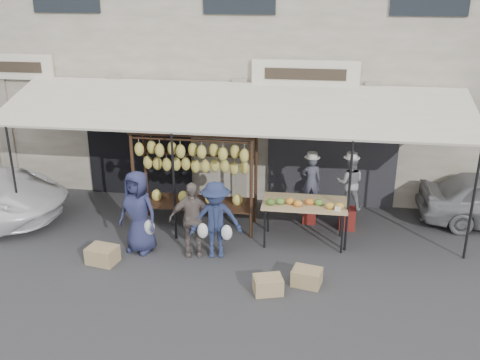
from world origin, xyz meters
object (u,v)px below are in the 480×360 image
object	(u,v)px
crate_near_a	(268,285)
customer_right	(216,220)
customer_mid	(192,219)
vendor_right	(350,183)
crate_far	(103,255)
vendor_left	(311,181)
produce_table	(305,204)
customer_left	(138,212)
crate_near_b	(307,277)
banana_rack	(195,159)

from	to	relation	value
crate_near_a	customer_right	bearing A→B (deg)	134.49
customer_mid	vendor_right	bearing A→B (deg)	11.74
crate_near_a	crate_far	xyz separation A→B (m)	(-3.26, 0.58, 0.02)
vendor_left	produce_table	bearing A→B (deg)	77.17
vendor_left	customer_left	xyz separation A→B (m)	(-3.32, -1.82, -0.15)
crate_near_b	crate_far	size ratio (longest dim) A/B	0.92
banana_rack	crate_near_a	bearing A→B (deg)	-52.75
produce_table	vendor_right	size ratio (longest dim) A/B	1.43
crate_far	banana_rack	bearing A→B (deg)	51.53
customer_mid	customer_right	xyz separation A→B (m)	(0.48, -0.01, 0.02)
vendor_left	vendor_right	world-z (taller)	vendor_right
produce_table	vendor_right	bearing A→B (deg)	42.48
vendor_left	vendor_right	size ratio (longest dim) A/B	0.98
vendor_right	crate_near_b	xyz separation A→B (m)	(-0.80, -2.44, -0.92)
vendor_right	customer_mid	world-z (taller)	vendor_right
vendor_left	crate_near_b	xyz separation A→B (m)	(0.03, -2.63, -0.84)
customer_left	crate_far	distance (m)	1.06
customer_right	crate_near_b	world-z (taller)	customer_right
produce_table	customer_right	world-z (taller)	customer_right
crate_near_a	crate_near_b	world-z (taller)	crate_near_b
produce_table	crate_far	size ratio (longest dim) A/B	3.09
vendor_right	customer_right	world-z (taller)	vendor_right
vendor_right	customer_left	size ratio (longest dim) A/B	0.70
produce_table	crate_near_a	bearing A→B (deg)	-105.34
customer_mid	crate_near_b	distance (m)	2.50
vendor_left	crate_near_b	distance (m)	2.76
crate_near_b	crate_far	distance (m)	3.92
vendor_left	customer_left	distance (m)	3.79
vendor_left	crate_far	bearing A→B (deg)	24.44
vendor_right	crate_near_a	distance (m)	3.29
crate_near_b	vendor_left	bearing A→B (deg)	90.56
crate_near_b	crate_near_a	bearing A→B (deg)	-151.69
crate_far	customer_right	bearing A→B (deg)	15.38
vendor_left	crate_near_b	size ratio (longest dim) A/B	2.30
produce_table	customer_mid	size ratio (longest dim) A/B	1.12
customer_left	customer_right	distance (m)	1.55
banana_rack	customer_left	xyz separation A→B (m)	(-0.87, -1.23, -0.73)
crate_near_a	customer_mid	bearing A→B (deg)	144.06
customer_left	crate_near_a	distance (m)	3.01
vendor_left	customer_left	size ratio (longest dim) A/B	0.69
produce_table	crate_near_b	xyz separation A→B (m)	(0.13, -1.60, -0.73)
banana_rack	customer_left	size ratio (longest dim) A/B	1.54
customer_left	customer_mid	world-z (taller)	customer_left
customer_right	banana_rack	bearing A→B (deg)	106.28
crate_near_a	crate_near_b	size ratio (longest dim) A/B	0.98
produce_table	customer_mid	bearing A→B (deg)	-160.07
vendor_left	customer_right	size ratio (longest dim) A/B	0.75
banana_rack	crate_near_b	distance (m)	3.50
produce_table	customer_mid	distance (m)	2.29
produce_table	vendor_left	bearing A→B (deg)	84.49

